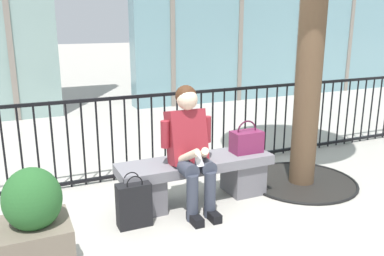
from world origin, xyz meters
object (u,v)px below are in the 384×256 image
(stone_bench, at_px, (196,176))
(shopping_bag, at_px, (134,204))
(seated_person_with_phone, at_px, (190,145))
(handbag_on_bench, at_px, (246,141))
(planter, at_px, (36,231))

(stone_bench, relative_size, shopping_bag, 3.21)
(seated_person_with_phone, height_order, handbag_on_bench, seated_person_with_phone)
(planter, bearing_deg, shopping_bag, 30.63)
(seated_person_with_phone, relative_size, handbag_on_bench, 3.52)
(stone_bench, relative_size, handbag_on_bench, 4.64)
(stone_bench, xyz_separation_m, handbag_on_bench, (0.58, -0.01, 0.30))
(handbag_on_bench, height_order, planter, planter)
(handbag_on_bench, bearing_deg, shopping_bag, -169.39)
(shopping_bag, bearing_deg, seated_person_with_phone, 11.77)
(stone_bench, relative_size, seated_person_with_phone, 1.32)
(handbag_on_bench, bearing_deg, planter, -160.94)
(stone_bench, height_order, handbag_on_bench, handbag_on_bench)
(stone_bench, bearing_deg, planter, -154.38)
(stone_bench, xyz_separation_m, seated_person_with_phone, (-0.12, -0.13, 0.38))
(shopping_bag, xyz_separation_m, planter, (-0.84, -0.50, 0.18))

